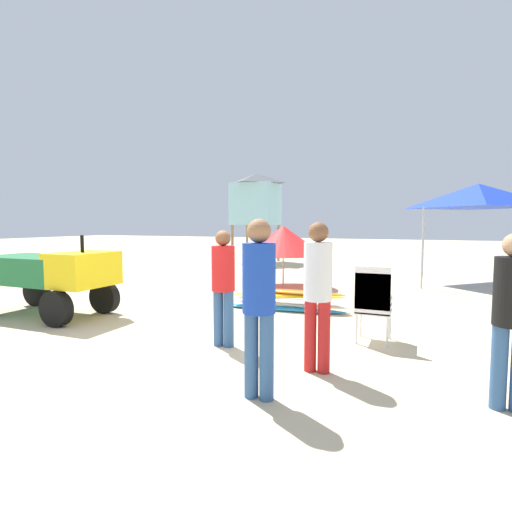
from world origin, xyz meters
TOP-DOWN VIEW (x-y plane):
  - ground at (0.00, 0.00)m, footprint 80.00×80.00m
  - utility_cart at (-3.39, 0.60)m, footprint 2.56×1.31m
  - stacked_plastic_chairs at (2.31, 1.14)m, footprint 0.48×0.48m
  - surfboard_pile at (0.49, 2.75)m, footprint 2.59×0.75m
  - lifeguard_near_left at (1.86, -0.25)m, footprint 0.32×0.32m
  - lifeguard_near_center at (3.71, -0.51)m, footprint 0.32×0.32m
  - lifeguard_near_right at (0.42, 0.19)m, footprint 0.32×0.32m
  - lifeguard_far_right at (1.51, -1.16)m, footprint 0.32×0.32m
  - popup_canopy at (4.26, 7.99)m, footprint 2.77×2.77m
  - lifeguard_tower at (-4.00, 11.76)m, footprint 1.98×1.98m
  - beach_umbrella_left at (-0.52, 5.43)m, footprint 2.20×2.20m

SIDE VIEW (x-z plane):
  - ground at x=0.00m, z-range 0.00..0.00m
  - surfboard_pile at x=0.49m, z-range -0.01..0.39m
  - stacked_plastic_chairs at x=2.31m, z-range 0.10..1.21m
  - utility_cart at x=-3.39m, z-range 0.03..1.53m
  - lifeguard_near_right at x=0.42m, z-range 0.12..1.73m
  - lifeguard_near_center at x=3.71m, z-range 0.12..1.74m
  - lifeguard_near_left at x=1.86m, z-range 0.13..1.85m
  - lifeguard_far_right at x=1.51m, z-range 0.14..1.89m
  - beach_umbrella_left at x=-0.52m, z-range 0.44..2.08m
  - popup_canopy at x=4.26m, z-range 1.06..3.86m
  - lifeguard_tower at x=-4.00m, z-range 0.83..4.72m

